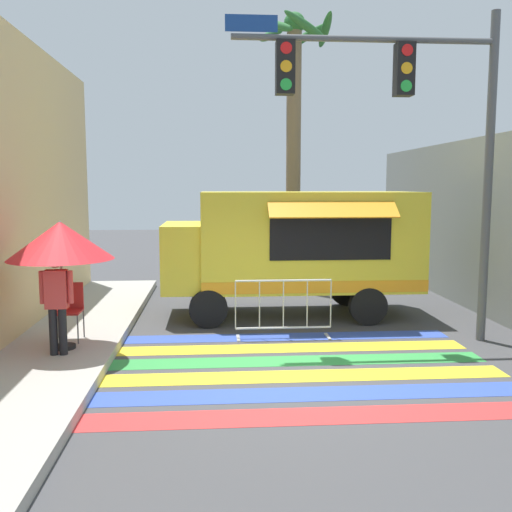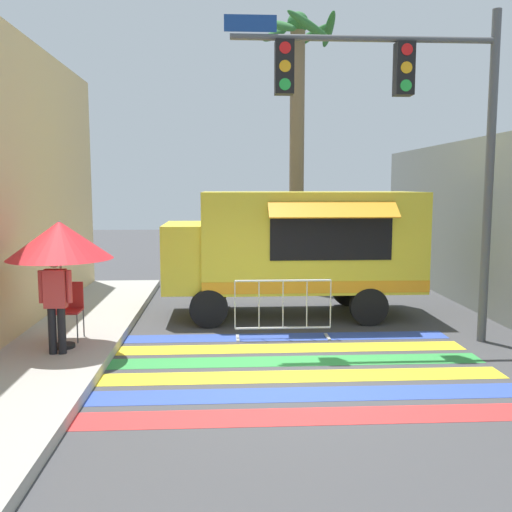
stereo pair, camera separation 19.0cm
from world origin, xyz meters
name	(u,v)px [view 1 (the left image)]	position (x,y,z in m)	size (l,w,h in m)	color
ground_plane	(297,373)	(0.00, 0.00, 0.00)	(60.00, 60.00, 0.00)	#424244
concrete_wall_right	(504,229)	(4.79, 3.00, 1.99)	(0.20, 16.00, 3.97)	gray
crosswalk_painted	(295,368)	(0.00, 0.21, 0.00)	(6.40, 4.36, 0.01)	red
food_truck	(289,244)	(0.39, 3.96, 1.61)	(5.52, 2.62, 2.75)	yellow
traffic_signal_pole	(405,110)	(2.13, 1.62, 4.21)	(4.84, 0.29, 5.94)	#515456
patio_umbrella	(60,241)	(-3.77, 1.04, 1.98)	(1.72, 1.72, 2.13)	black
folding_chair	(68,305)	(-3.84, 1.64, 0.77)	(0.47, 0.47, 1.00)	#4C4C51
vendor_person	(57,299)	(-3.78, 0.69, 1.09)	(0.53, 0.21, 1.63)	black
barricade_front	(283,310)	(0.03, 2.03, 0.55)	(1.84, 0.44, 1.13)	#B7BABF
palm_tree	(295,116)	(1.07, 8.06, 4.86)	(2.22, 2.18, 7.72)	#7A664C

